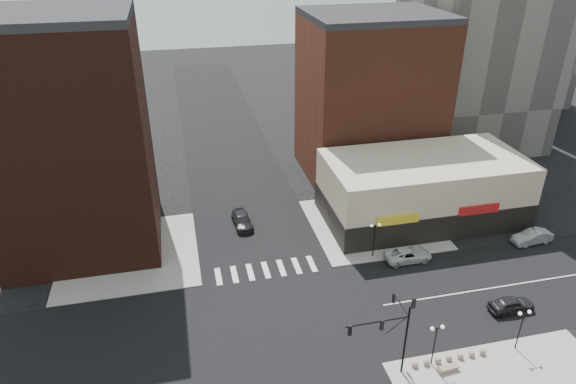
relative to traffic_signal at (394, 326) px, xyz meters
name	(u,v)px	position (x,y,z in m)	size (l,w,h in m)	color
ground	(283,321)	(-7.24, 7.83, -4.96)	(240.00, 240.00, 0.00)	black
road_ew	(283,321)	(-7.24, 7.83, -4.95)	(200.00, 14.00, 0.02)	black
road_ns	(283,321)	(-7.24, 7.83, -4.95)	(14.00, 200.00, 0.02)	black
sidewalk_nw	(130,254)	(-21.74, 22.33, -4.90)	(15.00, 15.00, 0.12)	gray
sidewalk_ne	(372,224)	(7.26, 22.33, -4.90)	(15.00, 15.00, 0.12)	gray
building_nw	(70,141)	(-26.24, 26.33, 7.54)	(16.00, 15.00, 25.00)	#341910
building_ne_midrise	(369,99)	(11.76, 37.33, 6.04)	(18.00, 15.00, 22.00)	brown
building_ne_row	(422,193)	(13.76, 22.83, -1.66)	(24.20, 12.20, 8.00)	#C2B49A
traffic_signal	(394,326)	(0.00, 0.00, 0.00)	(5.59, 3.09, 7.77)	black
street_lamp_se_a	(436,335)	(3.76, -0.17, -1.67)	(1.22, 0.32, 4.16)	black
street_lamp_se_b	(523,320)	(11.76, -0.17, -1.67)	(1.22, 0.32, 4.16)	black
street_lamp_ne	(375,232)	(4.76, 15.83, -1.67)	(1.22, 0.32, 4.16)	black
bollard_row	(449,358)	(5.41, -0.17, -4.58)	(6.83, 0.53, 0.53)	#906D63
white_suv	(408,255)	(8.29, 14.33, -4.24)	(2.41, 5.23, 1.45)	silver
dark_sedan_east	(511,304)	(14.36, 4.39, -4.21)	(1.78, 4.42, 1.50)	black
silver_sedan	(532,237)	(23.79, 14.33, -4.18)	(1.66, 4.76, 1.57)	gray
dark_sedan_north	(242,220)	(-8.45, 25.65, -4.22)	(2.07, 5.09, 1.48)	black
stone_bench	(448,369)	(4.76, -1.17, -4.61)	(1.94, 0.75, 0.44)	gray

